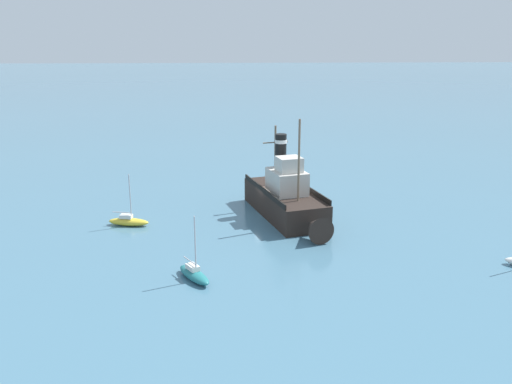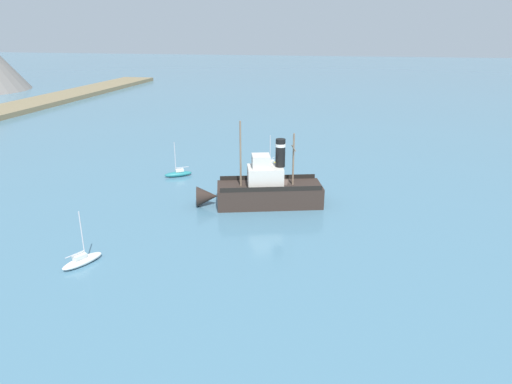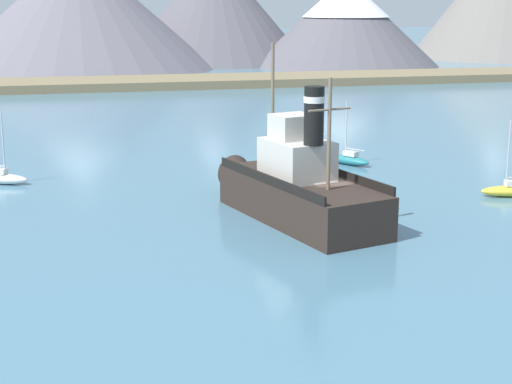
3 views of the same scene
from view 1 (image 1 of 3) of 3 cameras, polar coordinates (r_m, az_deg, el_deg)
The scene contains 4 objects.
ground_plane at distance 53.78m, azimuth 1.24°, elevation -2.19°, with size 600.00×600.00×0.00m, color #477289.
old_tugboat at distance 52.15m, azimuth 3.28°, elevation -0.70°, with size 7.47×14.78×9.90m.
sailboat_teal at distance 39.67m, azimuth -6.54°, elevation -8.56°, with size 2.96×3.80×4.90m.
sailboat_yellow at distance 51.47m, azimuth -13.28°, elevation -3.00°, with size 3.94×1.82×4.90m.
Camera 1 is at (3.82, 50.89, 16.98)m, focal length 38.00 mm.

